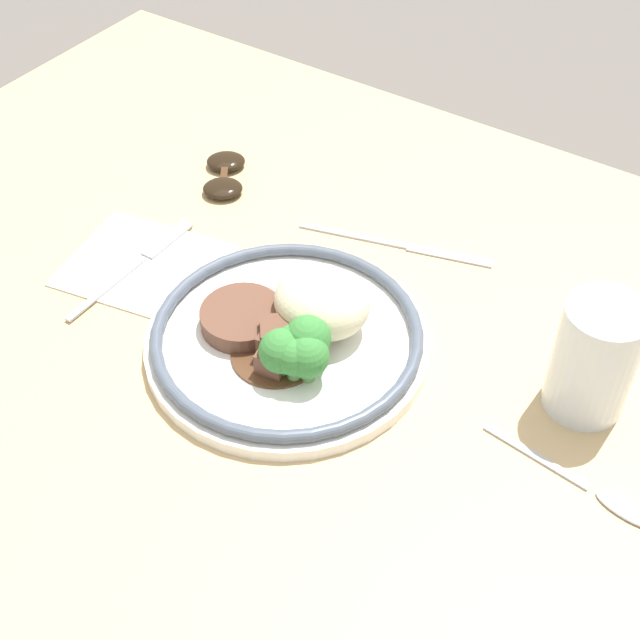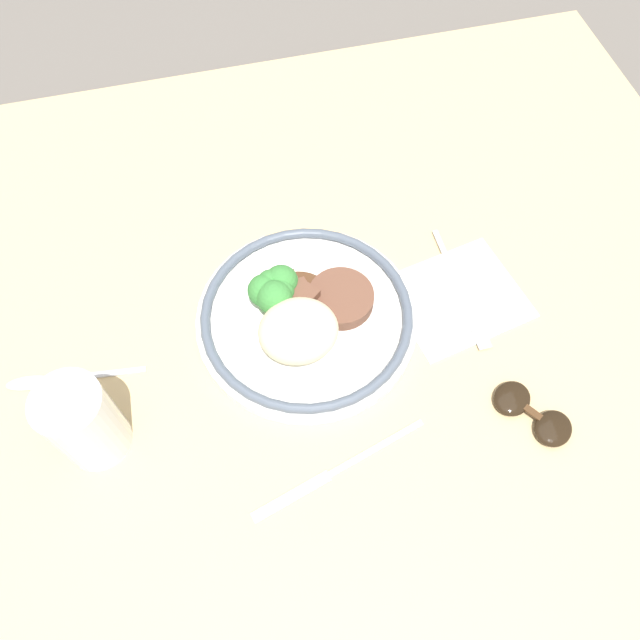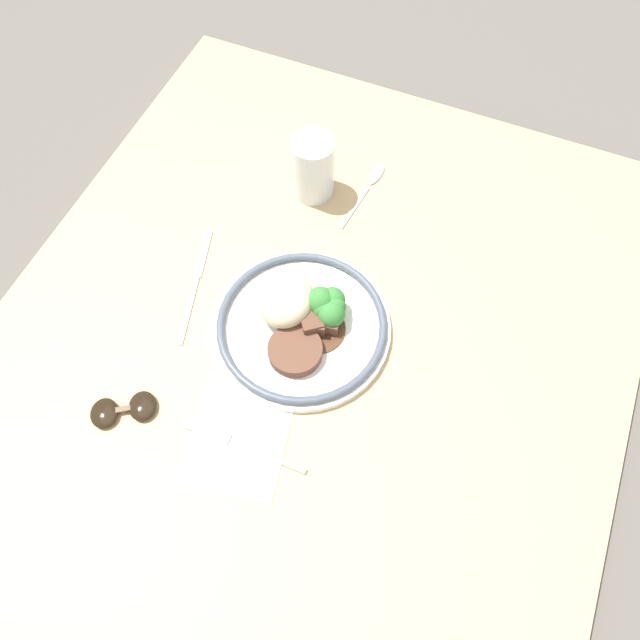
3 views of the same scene
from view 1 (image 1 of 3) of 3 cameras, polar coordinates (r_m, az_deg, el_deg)
The scene contains 9 objects.
ground_plane at distance 0.86m, azimuth -3.99°, elevation -3.21°, with size 8.00×8.00×0.00m, color #5B5651.
dining_table at distance 0.84m, azimuth -4.05°, elevation -2.47°, with size 1.11×0.92×0.03m.
napkin at distance 0.93m, azimuth -11.16°, elevation 3.44°, with size 0.17×0.16×0.00m.
plate at distance 0.81m, azimuth -1.83°, elevation -0.83°, with size 0.26×0.26×0.07m.
juice_glass at distance 0.78m, azimuth 17.07°, elevation -2.66°, with size 0.07×0.07×0.11m.
fork at distance 0.93m, azimuth -11.28°, elevation 3.84°, with size 0.02×0.18×0.00m.
knife at distance 0.94m, azimuth 5.25°, elevation 4.76°, with size 0.20×0.07×0.00m.
spoon at distance 0.76m, azimuth 17.66°, elevation -10.69°, with size 0.16×0.03×0.01m.
sunglasses at distance 1.03m, azimuth -6.14°, elevation 9.24°, with size 0.09×0.10×0.01m.
Camera 1 is at (0.37, -0.44, 0.63)m, focal length 50.00 mm.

